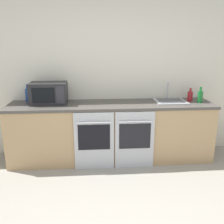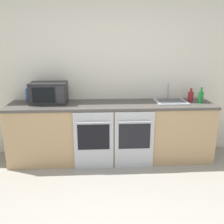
{
  "view_description": "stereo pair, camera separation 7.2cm",
  "coord_description": "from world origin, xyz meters",
  "px_view_note": "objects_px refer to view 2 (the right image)",
  "views": [
    {
      "loc": [
        -0.27,
        -1.73,
        1.76
      ],
      "look_at": [
        0.01,
        1.9,
        0.76
      ],
      "focal_mm": 40.0,
      "sensor_mm": 36.0,
      "label": 1
    },
    {
      "loc": [
        -0.2,
        -1.74,
        1.76
      ],
      "look_at": [
        0.01,
        1.9,
        0.76
      ],
      "focal_mm": 40.0,
      "sensor_mm": 36.0,
      "label": 2
    }
  ],
  "objects_px": {
    "oven_right": "(134,140)",
    "microwave": "(49,93)",
    "oven_left": "(94,141)",
    "bottle_red": "(191,96)",
    "bottle_blue": "(29,94)",
    "sink": "(171,101)",
    "bottle_green": "(201,97)"
  },
  "relations": [
    {
      "from": "oven_right",
      "to": "microwave",
      "type": "height_order",
      "value": "microwave"
    },
    {
      "from": "oven_left",
      "to": "bottle_red",
      "type": "relative_size",
      "value": 4.11
    },
    {
      "from": "oven_left",
      "to": "microwave",
      "type": "height_order",
      "value": "microwave"
    },
    {
      "from": "bottle_blue",
      "to": "sink",
      "type": "xyz_separation_m",
      "value": [
        2.2,
        -0.19,
        -0.09
      ]
    },
    {
      "from": "microwave",
      "to": "bottle_blue",
      "type": "distance_m",
      "value": 0.4
    },
    {
      "from": "bottle_blue",
      "to": "bottle_green",
      "type": "height_order",
      "value": "bottle_blue"
    },
    {
      "from": "oven_left",
      "to": "bottle_red",
      "type": "height_order",
      "value": "bottle_red"
    },
    {
      "from": "oven_right",
      "to": "bottle_red",
      "type": "bearing_deg",
      "value": 24.36
    },
    {
      "from": "bottle_red",
      "to": "bottle_blue",
      "type": "height_order",
      "value": "bottle_blue"
    },
    {
      "from": "oven_right",
      "to": "bottle_red",
      "type": "distance_m",
      "value": 1.16
    },
    {
      "from": "bottle_red",
      "to": "bottle_blue",
      "type": "xyz_separation_m",
      "value": [
        -2.52,
        0.17,
        0.02
      ]
    },
    {
      "from": "microwave",
      "to": "bottle_blue",
      "type": "xyz_separation_m",
      "value": [
        -0.35,
        0.18,
        -0.05
      ]
    },
    {
      "from": "bottle_green",
      "to": "sink",
      "type": "relative_size",
      "value": 0.51
    },
    {
      "from": "oven_left",
      "to": "oven_right",
      "type": "height_order",
      "value": "same"
    },
    {
      "from": "bottle_blue",
      "to": "bottle_green",
      "type": "distance_m",
      "value": 2.64
    },
    {
      "from": "oven_right",
      "to": "bottle_blue",
      "type": "xyz_separation_m",
      "value": [
        -1.59,
        0.59,
        0.56
      ]
    },
    {
      "from": "bottle_red",
      "to": "sink",
      "type": "distance_m",
      "value": 0.33
    },
    {
      "from": "sink",
      "to": "microwave",
      "type": "bearing_deg",
      "value": 179.56
    },
    {
      "from": "microwave",
      "to": "oven_right",
      "type": "bearing_deg",
      "value": -18.26
    },
    {
      "from": "microwave",
      "to": "bottle_blue",
      "type": "bearing_deg",
      "value": 153.02
    },
    {
      "from": "oven_left",
      "to": "bottle_red",
      "type": "bearing_deg",
      "value": 15.61
    },
    {
      "from": "oven_right",
      "to": "bottle_red",
      "type": "height_order",
      "value": "bottle_red"
    },
    {
      "from": "oven_right",
      "to": "sink",
      "type": "xyz_separation_m",
      "value": [
        0.61,
        0.39,
        0.47
      ]
    },
    {
      "from": "bottle_red",
      "to": "sink",
      "type": "bearing_deg",
      "value": -174.94
    },
    {
      "from": "oven_left",
      "to": "microwave",
      "type": "xyz_separation_m",
      "value": [
        -0.66,
        0.41,
        0.62
      ]
    },
    {
      "from": "oven_left",
      "to": "oven_right",
      "type": "relative_size",
      "value": 1.0
    },
    {
      "from": "oven_left",
      "to": "sink",
      "type": "height_order",
      "value": "sink"
    },
    {
      "from": "microwave",
      "to": "sink",
      "type": "xyz_separation_m",
      "value": [
        1.85,
        -0.01,
        -0.14
      ]
    },
    {
      "from": "microwave",
      "to": "bottle_blue",
      "type": "relative_size",
      "value": 1.99
    },
    {
      "from": "bottle_red",
      "to": "sink",
      "type": "height_order",
      "value": "sink"
    },
    {
      "from": "oven_right",
      "to": "bottle_red",
      "type": "relative_size",
      "value": 4.11
    },
    {
      "from": "bottle_red",
      "to": "microwave",
      "type": "bearing_deg",
      "value": -179.63
    }
  ]
}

